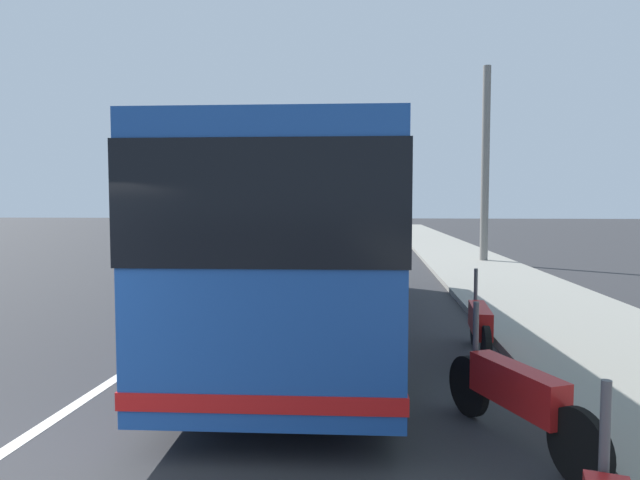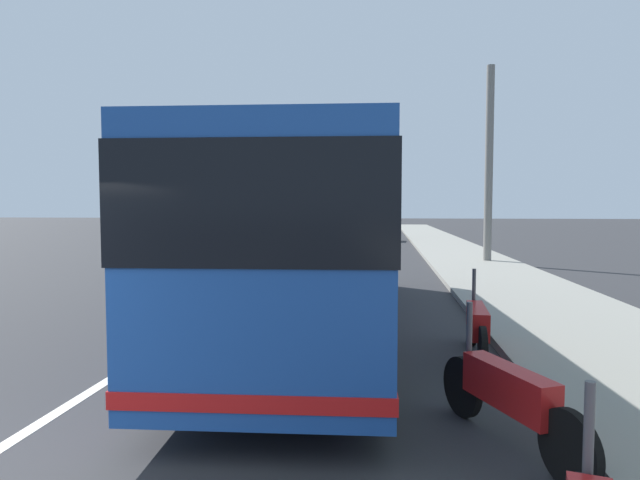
{
  "view_description": "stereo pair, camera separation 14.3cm",
  "coord_description": "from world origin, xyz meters",
  "px_view_note": "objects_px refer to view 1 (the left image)",
  "views": [
    {
      "loc": [
        -2.69,
        -3.44,
        2.27
      ],
      "look_at": [
        8.85,
        -2.2,
        1.56
      ],
      "focal_mm": 29.65,
      "sensor_mm": 36.0,
      "label": 1
    },
    {
      "loc": [
        -2.67,
        -3.58,
        2.27
      ],
      "look_at": [
        8.85,
        -2.2,
        1.56
      ],
      "focal_mm": 29.65,
      "sensor_mm": 36.0,
      "label": 2
    }
  ],
  "objects_px": {
    "coach_bus": "(310,230)",
    "car_ahead_same_lane": "(369,230)",
    "motorcycle_by_tree": "(480,326)",
    "car_side_street": "(355,227)",
    "car_behind_bus": "(326,223)",
    "utility_pole": "(485,166)",
    "motorcycle_nearest_curb": "(515,395)"
  },
  "relations": [
    {
      "from": "coach_bus",
      "to": "car_ahead_same_lane",
      "type": "xyz_separation_m",
      "value": [
        26.54,
        -0.75,
        -1.12
      ]
    },
    {
      "from": "motorcycle_by_tree",
      "to": "coach_bus",
      "type": "bearing_deg",
      "value": 59.34
    },
    {
      "from": "motorcycle_by_tree",
      "to": "car_side_street",
      "type": "bearing_deg",
      "value": 10.11
    },
    {
      "from": "car_ahead_same_lane",
      "to": "car_behind_bus",
      "type": "relative_size",
      "value": 0.92
    },
    {
      "from": "car_side_street",
      "to": "car_ahead_same_lane",
      "type": "xyz_separation_m",
      "value": [
        -5.77,
        -1.21,
        -0.02
      ]
    },
    {
      "from": "motorcycle_by_tree",
      "to": "car_ahead_same_lane",
      "type": "bearing_deg",
      "value": 8.81
    },
    {
      "from": "coach_bus",
      "to": "utility_pole",
      "type": "height_order",
      "value": "utility_pole"
    },
    {
      "from": "motorcycle_nearest_curb",
      "to": "car_side_street",
      "type": "height_order",
      "value": "car_side_street"
    },
    {
      "from": "car_side_street",
      "to": "car_behind_bus",
      "type": "bearing_deg",
      "value": 20.41
    },
    {
      "from": "car_side_street",
      "to": "utility_pole",
      "type": "height_order",
      "value": "utility_pole"
    },
    {
      "from": "car_ahead_same_lane",
      "to": "motorcycle_nearest_curb",
      "type": "bearing_deg",
      "value": -173.09
    },
    {
      "from": "motorcycle_nearest_curb",
      "to": "motorcycle_by_tree",
      "type": "bearing_deg",
      "value": -28.71
    },
    {
      "from": "coach_bus",
      "to": "motorcycle_nearest_curb",
      "type": "xyz_separation_m",
      "value": [
        -5.01,
        -2.61,
        -1.35
      ]
    },
    {
      "from": "motorcycle_nearest_curb",
      "to": "car_side_street",
      "type": "xyz_separation_m",
      "value": [
        37.32,
        3.07,
        0.24
      ]
    },
    {
      "from": "car_side_street",
      "to": "car_behind_bus",
      "type": "relative_size",
      "value": 0.94
    },
    {
      "from": "coach_bus",
      "to": "car_ahead_same_lane",
      "type": "height_order",
      "value": "coach_bus"
    },
    {
      "from": "car_behind_bus",
      "to": "utility_pole",
      "type": "bearing_deg",
      "value": 16.05
    },
    {
      "from": "motorcycle_nearest_curb",
      "to": "car_ahead_same_lane",
      "type": "height_order",
      "value": "car_ahead_same_lane"
    },
    {
      "from": "motorcycle_nearest_curb",
      "to": "utility_pole",
      "type": "xyz_separation_m",
      "value": [
        16.88,
        -3.01,
        3.47
      ]
    },
    {
      "from": "car_ahead_same_lane",
      "to": "utility_pole",
      "type": "relative_size",
      "value": 0.52
    },
    {
      "from": "motorcycle_nearest_curb",
      "to": "car_ahead_same_lane",
      "type": "bearing_deg",
      "value": -20.85
    },
    {
      "from": "coach_bus",
      "to": "car_side_street",
      "type": "height_order",
      "value": "coach_bus"
    },
    {
      "from": "coach_bus",
      "to": "car_behind_bus",
      "type": "height_order",
      "value": "coach_bus"
    },
    {
      "from": "car_ahead_same_lane",
      "to": "coach_bus",
      "type": "bearing_deg",
      "value": -178.09
    },
    {
      "from": "coach_bus",
      "to": "motorcycle_by_tree",
      "type": "xyz_separation_m",
      "value": [
        -2.01,
        -2.85,
        -1.34
      ]
    },
    {
      "from": "car_side_street",
      "to": "car_behind_bus",
      "type": "height_order",
      "value": "car_behind_bus"
    },
    {
      "from": "motorcycle_by_tree",
      "to": "utility_pole",
      "type": "height_order",
      "value": "utility_pole"
    },
    {
      "from": "motorcycle_by_tree",
      "to": "car_ahead_same_lane",
      "type": "distance_m",
      "value": 28.63
    },
    {
      "from": "coach_bus",
      "to": "car_behind_bus",
      "type": "distance_m",
      "value": 43.95
    },
    {
      "from": "coach_bus",
      "to": "motorcycle_nearest_curb",
      "type": "bearing_deg",
      "value": -155.52
    },
    {
      "from": "coach_bus",
      "to": "car_side_street",
      "type": "relative_size",
      "value": 2.77
    },
    {
      "from": "motorcycle_by_tree",
      "to": "car_behind_bus",
      "type": "xyz_separation_m",
      "value": [
        45.78,
        6.73,
        0.25
      ]
    }
  ]
}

